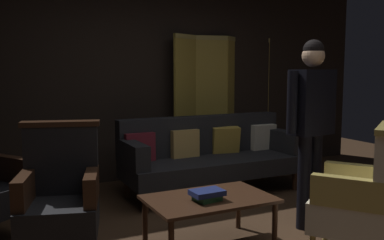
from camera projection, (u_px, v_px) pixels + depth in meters
The scene contains 9 objects.
back_wall at pixel (136, 72), 5.62m from camera, with size 7.20×0.10×2.80m, color black.
folding_screen at pixel (222, 101), 6.14m from camera, with size 1.69×0.43×1.90m.
velvet_couch at pixel (209, 153), 5.09m from camera, with size 2.12×0.78×0.88m.
coffee_table at pixel (209, 203), 3.46m from camera, with size 1.00×0.64×0.42m.
armchair_gilt_accent at pixel (361, 196), 3.25m from camera, with size 0.81×0.80×1.04m.
armchair_wing_left at pixel (60, 195), 3.27m from camera, with size 0.72×0.72×1.04m.
standing_figure at pixel (311, 116), 3.86m from camera, with size 0.59×0.26×1.70m.
book_green_cloth at pixel (207, 198), 3.38m from camera, with size 0.19×0.16×0.04m, color #1E4C28.
book_navy_cloth at pixel (207, 193), 3.37m from camera, with size 0.25×0.18×0.04m, color navy.
Camera 1 is at (-1.84, -2.95, 1.44)m, focal length 40.37 mm.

